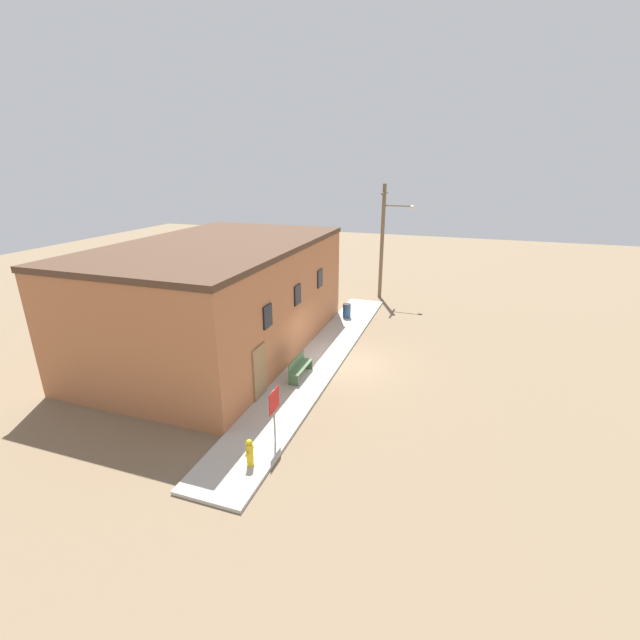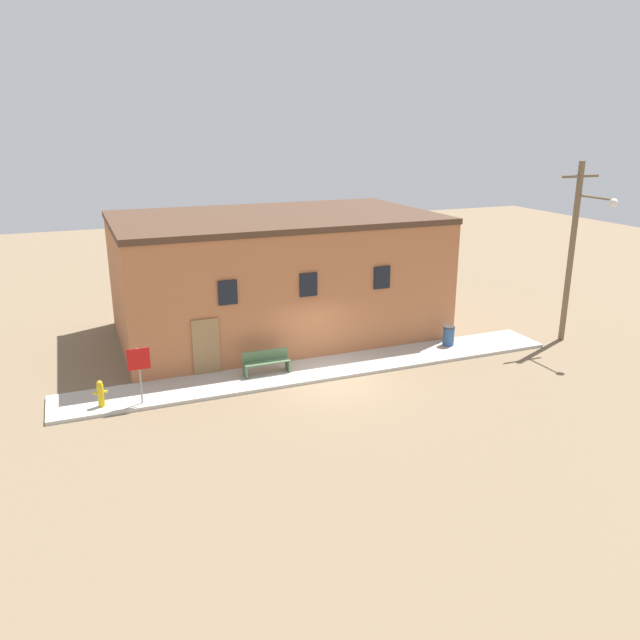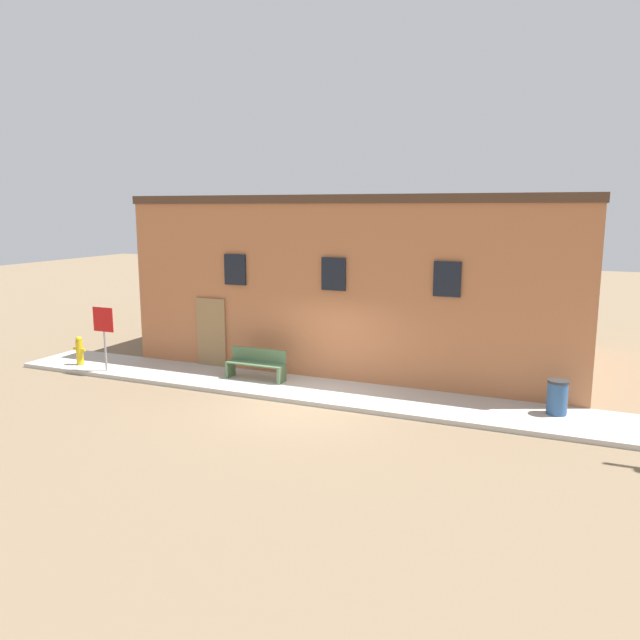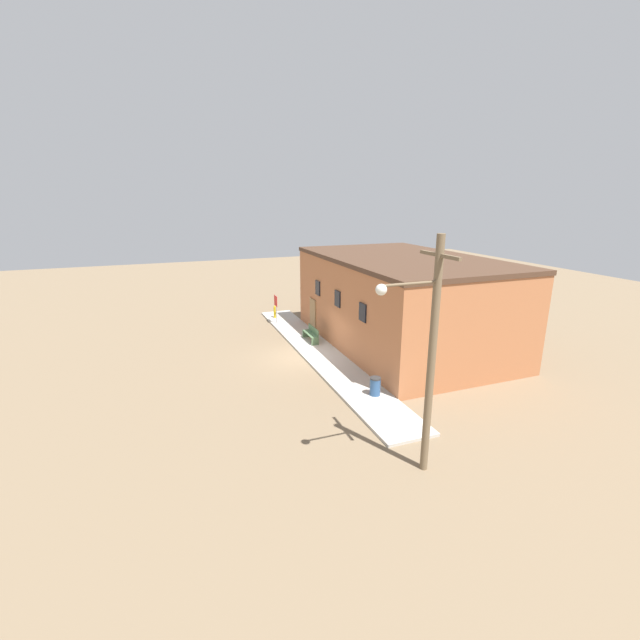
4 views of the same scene
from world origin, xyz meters
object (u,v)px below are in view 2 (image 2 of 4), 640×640
object	(u,v)px
fire_hydrant	(101,393)
trash_bin	(449,336)
utility_pole	(575,247)
bench	(266,362)
stop_sign	(139,365)

from	to	relation	value
fire_hydrant	trash_bin	distance (m)	13.76
utility_pole	trash_bin	bearing A→B (deg)	168.17
fire_hydrant	utility_pole	bearing A→B (deg)	-0.75
bench	trash_bin	bearing A→B (deg)	0.96
fire_hydrant	trash_bin	xyz separation A→B (m)	(13.74, 0.83, -0.03)
bench	fire_hydrant	bearing A→B (deg)	-173.18
fire_hydrant	utility_pole	xyz separation A→B (m)	(18.86, -0.25, 3.51)
stop_sign	bench	world-z (taller)	stop_sign
stop_sign	trash_bin	world-z (taller)	stop_sign
bench	stop_sign	bearing A→B (deg)	-168.22
bench	utility_pole	bearing A→B (deg)	-4.12
stop_sign	fire_hydrant	bearing A→B (deg)	168.40
stop_sign	utility_pole	bearing A→B (deg)	0.03
bench	trash_bin	xyz separation A→B (m)	(7.93, 0.13, -0.03)
utility_pole	bench	bearing A→B (deg)	175.88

